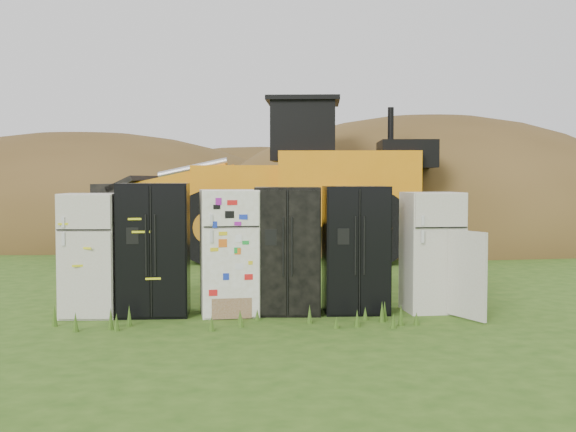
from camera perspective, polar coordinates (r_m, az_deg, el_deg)
The scene contains 11 objects.
ground at distance 10.57m, azimuth -1.76°, elevation -7.67°, with size 120.00×120.00×0.00m, color #2C5115.
fridge_leftmost at distance 10.63m, azimuth -15.31°, elevation -2.97°, with size 0.77×0.74×1.74m, color silver, non-canonical shape.
fridge_black_side at distance 10.51m, azimuth -10.54°, elevation -2.59°, with size 0.98×0.78×1.89m, color black, non-canonical shape.
fridge_sticker at distance 10.38m, azimuth -4.68°, elevation -2.87°, with size 0.80×0.74×1.79m, color white, non-canonical shape.
fridge_dark_mid at distance 10.46m, azimuth -0.04°, elevation -2.72°, with size 0.93×0.76×1.83m, color black, non-canonical shape.
fridge_black_right at distance 10.58m, azimuth 5.37°, elevation -2.63°, with size 0.92×0.77×1.84m, color black, non-canonical shape.
fridge_open_door at distance 10.82m, azimuth 11.32°, elevation -2.79°, with size 0.79×0.73×1.75m, color silver, non-canonical shape.
wheel_loader at distance 17.69m, azimuth -1.96°, elevation 2.96°, with size 8.04×3.26×3.89m, color orange, non-canonical shape.
dirt_mound_right at distance 23.17m, azimuth 11.13°, elevation -1.90°, with size 15.10×11.07×7.87m, color #4B3518.
dirt_mound_left at distance 25.36m, azimuth -15.70°, elevation -1.54°, with size 16.23×12.17×7.02m, color #4B3518.
dirt_mound_back at distance 27.77m, azimuth -2.24°, elevation -1.04°, with size 16.01×10.67×6.33m, color #4B3518.
Camera 1 is at (-0.49, -10.37, 1.96)m, focal length 45.00 mm.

